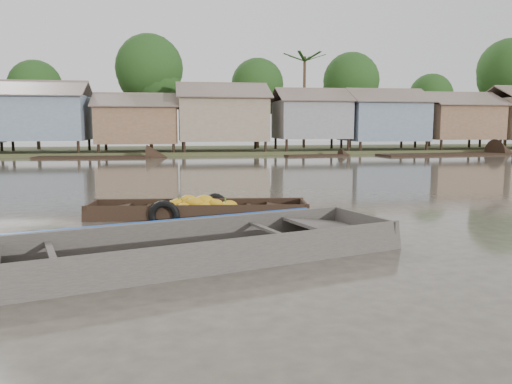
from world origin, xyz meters
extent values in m
plane|color=#453E34|center=(0.00, 0.00, 0.00)|extent=(120.00, 120.00, 0.00)
cube|color=#384723|center=(0.00, 33.00, 0.00)|extent=(120.00, 12.00, 0.50)
cube|color=slate|center=(-10.50, 29.50, 2.70)|extent=(6.20, 5.20, 3.20)
cube|color=brown|center=(-10.50, 28.10, 4.75)|extent=(6.60, 3.02, 1.28)
cube|color=brown|center=(-10.50, 30.90, 4.75)|extent=(6.60, 3.02, 1.28)
cube|color=brown|center=(-3.80, 29.50, 2.20)|extent=(5.80, 4.60, 2.70)
cube|color=brown|center=(-3.80, 28.26, 4.00)|extent=(6.20, 2.67, 1.14)
cube|color=brown|center=(-3.80, 30.74, 4.00)|extent=(6.20, 2.67, 1.14)
cube|color=#87745D|center=(2.50, 29.50, 2.65)|extent=(6.50, 5.30, 3.30)
cube|color=brown|center=(2.50, 28.07, 4.75)|extent=(6.90, 3.08, 1.31)
cube|color=brown|center=(2.50, 30.93, 4.75)|extent=(6.90, 3.08, 1.31)
cube|color=gray|center=(9.50, 29.50, 2.60)|extent=(5.40, 4.70, 2.90)
cube|color=brown|center=(9.50, 28.23, 4.50)|extent=(5.80, 2.73, 1.17)
cube|color=brown|center=(9.50, 30.77, 4.50)|extent=(5.80, 2.73, 1.17)
cube|color=slate|center=(15.50, 29.50, 2.50)|extent=(6.00, 5.00, 3.10)
cube|color=brown|center=(15.50, 28.15, 4.50)|extent=(6.40, 2.90, 1.24)
cube|color=brown|center=(15.50, 30.85, 4.50)|extent=(6.40, 2.90, 1.24)
cube|color=brown|center=(22.00, 29.50, 2.45)|extent=(5.70, 4.90, 2.80)
cube|color=brown|center=(22.00, 28.18, 4.30)|extent=(6.10, 2.85, 1.21)
cube|color=brown|center=(22.00, 30.82, 4.30)|extent=(6.10, 2.85, 1.21)
cylinder|color=#473323|center=(-12.00, 34.00, 2.45)|extent=(0.28, 0.28, 4.90)
sphere|color=#113615|center=(-12.00, 34.00, 5.25)|extent=(4.20, 4.20, 4.20)
cylinder|color=#473323|center=(-3.00, 33.00, 3.15)|extent=(0.28, 0.28, 6.30)
sphere|color=#113615|center=(-3.00, 33.00, 6.75)|extent=(5.40, 5.40, 5.40)
cylinder|color=#473323|center=(6.00, 34.00, 2.62)|extent=(0.28, 0.28, 5.25)
sphere|color=#113615|center=(6.00, 34.00, 5.62)|extent=(4.50, 4.50, 4.50)
cylinder|color=#473323|center=(14.00, 33.00, 2.80)|extent=(0.28, 0.28, 5.60)
sphere|color=#113615|center=(14.00, 33.00, 6.00)|extent=(4.80, 4.80, 4.80)
cylinder|color=#473323|center=(22.00, 34.00, 2.27)|extent=(0.28, 0.28, 4.55)
sphere|color=#113615|center=(22.00, 34.00, 4.88)|extent=(3.90, 3.90, 3.90)
cylinder|color=#473323|center=(29.00, 33.00, 3.32)|extent=(0.28, 0.28, 6.65)
sphere|color=#113615|center=(29.00, 33.00, 7.12)|extent=(5.70, 5.70, 5.70)
cylinder|color=#473323|center=(10.00, 33.50, 4.00)|extent=(0.24, 0.24, 8.00)
cube|color=black|center=(-0.62, 2.98, -0.08)|extent=(5.16, 1.55, 0.08)
cube|color=black|center=(-0.55, 3.53, 0.12)|extent=(5.17, 0.74, 0.48)
cube|color=black|center=(-0.68, 2.43, 0.12)|extent=(5.17, 0.74, 0.48)
cube|color=black|center=(1.91, 2.69, 0.12)|extent=(0.19, 1.13, 0.45)
cube|color=black|center=(1.47, 2.74, 0.18)|extent=(0.99, 1.07, 0.18)
cube|color=black|center=(-3.14, 3.28, 0.12)|extent=(0.19, 1.13, 0.45)
cube|color=black|center=(-2.70, 3.22, 0.18)|extent=(0.99, 1.07, 0.18)
cube|color=black|center=(-1.82, 3.12, 0.21)|extent=(0.22, 1.09, 0.05)
cube|color=black|center=(0.59, 2.84, 0.21)|extent=(0.22, 1.09, 0.05)
ellipsoid|color=gold|center=(-1.08, 3.09, 0.31)|extent=(0.45, 0.33, 0.26)
ellipsoid|color=gold|center=(-0.84, 3.28, 0.28)|extent=(0.35, 0.26, 0.20)
ellipsoid|color=gold|center=(-0.56, 2.67, 0.18)|extent=(0.36, 0.27, 0.21)
ellipsoid|color=gold|center=(-1.25, 2.79, 0.15)|extent=(0.43, 0.32, 0.25)
ellipsoid|color=gold|center=(-1.30, 2.79, 0.17)|extent=(0.44, 0.33, 0.25)
ellipsoid|color=gold|center=(-1.31, 2.89, 0.20)|extent=(0.45, 0.33, 0.26)
ellipsoid|color=gold|center=(-1.45, 3.20, 0.19)|extent=(0.41, 0.30, 0.23)
ellipsoid|color=gold|center=(0.14, 3.09, 0.23)|extent=(0.44, 0.33, 0.25)
ellipsoid|color=gold|center=(-0.85, 3.06, 0.39)|extent=(0.42, 0.32, 0.24)
ellipsoid|color=gold|center=(-1.23, 2.87, 0.21)|extent=(0.40, 0.30, 0.23)
ellipsoid|color=gold|center=(-0.47, 2.94, 0.39)|extent=(0.45, 0.34, 0.26)
ellipsoid|color=gold|center=(-0.47, 2.80, 0.27)|extent=(0.39, 0.29, 0.22)
ellipsoid|color=gold|center=(-0.75, 3.18, 0.28)|extent=(0.40, 0.30, 0.23)
ellipsoid|color=gold|center=(-1.19, 3.11, 0.28)|extent=(0.38, 0.29, 0.22)
ellipsoid|color=gold|center=(-0.29, 2.89, 0.32)|extent=(0.41, 0.31, 0.23)
ellipsoid|color=gold|center=(-0.97, 2.78, 0.27)|extent=(0.34, 0.26, 0.20)
ellipsoid|color=gold|center=(-0.65, 3.10, 0.31)|extent=(0.42, 0.32, 0.24)
ellipsoid|color=gold|center=(-0.56, 2.88, 0.31)|extent=(0.40, 0.30, 0.23)
ellipsoid|color=gold|center=(0.00, 3.17, 0.19)|extent=(0.39, 0.29, 0.22)
ellipsoid|color=gold|center=(-0.82, 2.94, 0.31)|extent=(0.42, 0.31, 0.24)
ellipsoid|color=gold|center=(0.22, 2.57, 0.15)|extent=(0.37, 0.28, 0.21)
ellipsoid|color=gold|center=(-0.31, 3.29, 0.20)|extent=(0.37, 0.28, 0.21)
ellipsoid|color=gold|center=(-1.47, 3.04, 0.13)|extent=(0.35, 0.26, 0.20)
ellipsoid|color=gold|center=(0.05, 2.77, 0.24)|extent=(0.41, 0.31, 0.24)
ellipsoid|color=gold|center=(-0.58, 3.06, 0.37)|extent=(0.34, 0.25, 0.20)
ellipsoid|color=gold|center=(-1.39, 3.04, 0.21)|extent=(0.45, 0.33, 0.26)
ellipsoid|color=gold|center=(-0.72, 2.85, 0.36)|extent=(0.42, 0.32, 0.24)
ellipsoid|color=gold|center=(-1.45, 2.78, 0.11)|extent=(0.35, 0.27, 0.20)
ellipsoid|color=gold|center=(-0.73, 3.23, 0.25)|extent=(0.36, 0.27, 0.21)
ellipsoid|color=gold|center=(-0.21, 2.79, 0.33)|extent=(0.35, 0.26, 0.20)
cylinder|color=#3F6626|center=(-1.07, 3.04, 0.39)|extent=(0.04, 0.04, 0.17)
cylinder|color=#3F6626|center=(-0.43, 2.96, 0.39)|extent=(0.04, 0.04, 0.17)
cylinder|color=#3F6626|center=(0.02, 2.91, 0.39)|extent=(0.04, 0.04, 0.17)
torus|color=black|center=(-0.18, 3.56, 0.14)|extent=(0.69, 0.24, 0.67)
torus|color=black|center=(-1.42, 2.45, 0.14)|extent=(0.72, 0.25, 0.71)
cube|color=#3F3935|center=(-1.20, -0.98, -0.08)|extent=(7.68, 3.77, 0.08)
cube|color=#3F3935|center=(-1.47, -0.10, 0.19)|extent=(7.41, 2.43, 0.62)
cube|color=#3F3935|center=(-0.93, -1.87, 0.19)|extent=(7.41, 2.43, 0.62)
cube|color=#3F3935|center=(2.40, 0.13, 0.19)|extent=(0.61, 1.82, 0.58)
cube|color=#3F3935|center=(1.77, -0.07, 0.26)|extent=(1.73, 1.94, 0.24)
cube|color=#3F3935|center=(-2.93, -1.52, 0.31)|extent=(0.63, 1.76, 0.05)
cube|color=#3F3935|center=(0.52, -0.45, 0.31)|extent=(0.63, 1.76, 0.05)
cube|color=#665E54|center=(-1.20, -0.98, -0.03)|extent=(5.92, 3.10, 0.02)
cube|color=navy|center=(-1.49, -0.04, 0.42)|extent=(5.98, 1.92, 0.15)
torus|color=olive|center=(1.83, -0.37, -0.01)|extent=(0.43, 0.43, 0.06)
torus|color=olive|center=(1.83, -0.37, 0.03)|extent=(0.35, 0.35, 0.06)
cube|color=black|center=(8.63, 25.20, -0.05)|extent=(4.39, 1.48, 0.35)
cube|color=black|center=(18.24, 24.94, -0.05)|extent=(10.06, 3.33, 0.35)
cube|color=black|center=(-6.46, 25.59, -0.05)|extent=(7.71, 2.23, 0.35)
camera|label=1|loc=(-1.16, -8.86, 2.16)|focal=35.00mm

